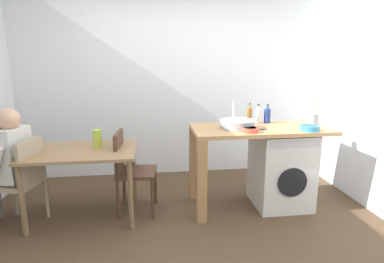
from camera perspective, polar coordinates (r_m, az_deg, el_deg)
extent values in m
plane|color=#4C3826|center=(3.25, -1.34, -17.56)|extent=(5.46, 5.46, 0.00)
cube|color=silver|center=(4.56, -3.88, 9.11)|extent=(4.60, 0.10, 2.70)
cube|color=olive|center=(3.45, -19.27, -3.37)|extent=(1.10, 0.76, 0.03)
cylinder|color=brown|center=(3.42, -28.28, -10.99)|extent=(0.05, 0.05, 0.71)
cylinder|color=brown|center=(3.20, -10.98, -11.20)|extent=(0.05, 0.05, 0.71)
cylinder|color=brown|center=(4.00, -25.03, -7.26)|extent=(0.05, 0.05, 0.71)
cylinder|color=brown|center=(3.81, -10.45, -7.16)|extent=(0.05, 0.05, 0.71)
cube|color=gray|center=(3.63, -28.98, -8.11)|extent=(0.49, 0.49, 0.04)
cube|color=gray|center=(3.45, -26.98, -4.94)|extent=(0.13, 0.38, 0.45)
cylinder|color=gray|center=(3.94, -29.21, -10.02)|extent=(0.04, 0.04, 0.45)
cylinder|color=gray|center=(3.47, -27.90, -12.91)|extent=(0.04, 0.04, 0.45)
cylinder|color=gray|center=(3.74, -24.70, -10.72)|extent=(0.04, 0.04, 0.45)
cube|color=#4C3323|center=(3.52, -9.89, -7.25)|extent=(0.44, 0.44, 0.04)
cube|color=#4C3323|center=(3.48, -12.98, -3.72)|extent=(0.07, 0.38, 0.45)
cylinder|color=#4C3323|center=(3.74, -6.62, -9.55)|extent=(0.04, 0.04, 0.45)
cylinder|color=#4C3323|center=(3.42, -7.11, -11.86)|extent=(0.04, 0.04, 0.45)
cylinder|color=#4C3323|center=(3.79, -12.12, -9.47)|extent=(0.04, 0.04, 0.45)
cylinder|color=#4C3323|center=(3.47, -13.17, -11.72)|extent=(0.04, 0.04, 0.45)
cylinder|color=#595651|center=(3.78, -30.47, -6.64)|extent=(0.42, 0.24, 0.14)
cube|color=silver|center=(3.54, -29.51, -3.55)|extent=(0.28, 0.38, 0.52)
cylinder|color=silver|center=(3.71, -27.81, -2.86)|extent=(0.20, 0.14, 0.31)
sphere|color=tan|center=(3.47, -30.14, 1.94)|extent=(0.21, 0.21, 0.21)
sphere|color=black|center=(3.52, -30.76, 0.62)|extent=(0.12, 0.12, 0.12)
cube|color=tan|center=(3.55, 12.25, 0.41)|extent=(1.50, 0.68, 0.04)
cube|color=#A07749|center=(3.24, 1.75, -9.01)|extent=(0.10, 0.10, 0.88)
cube|color=#A07749|center=(3.78, 0.31, -5.76)|extent=(0.10, 0.10, 0.88)
cube|color=silver|center=(3.77, 15.69, -6.47)|extent=(0.60, 0.60, 0.86)
cylinder|color=black|center=(3.53, 17.60, -8.72)|extent=(0.32, 0.02, 0.32)
cube|color=#B2B2B7|center=(3.41, 18.02, -2.19)|extent=(0.54, 0.01, 0.08)
cylinder|color=#9EA0A5|center=(3.46, 8.20, 1.34)|extent=(0.38, 0.38, 0.09)
cylinder|color=#B2B2B7|center=(3.61, 7.48, 3.39)|extent=(0.02, 0.02, 0.28)
cylinder|color=brown|center=(3.76, 10.27, 2.80)|extent=(0.06, 0.06, 0.17)
cone|color=brown|center=(3.74, 10.34, 4.42)|extent=(0.05, 0.05, 0.05)
cylinder|color=#262626|center=(3.73, 10.36, 4.91)|extent=(0.02, 0.02, 0.02)
cylinder|color=silver|center=(3.76, 11.80, 2.68)|extent=(0.06, 0.06, 0.16)
cone|color=silver|center=(3.75, 11.87, 4.22)|extent=(0.06, 0.06, 0.04)
cylinder|color=#262626|center=(3.74, 11.89, 4.69)|extent=(0.02, 0.02, 0.02)
cylinder|color=navy|center=(3.80, 13.38, 2.69)|extent=(0.07, 0.07, 0.16)
cone|color=navy|center=(3.78, 13.46, 4.18)|extent=(0.07, 0.07, 0.04)
cylinder|color=#262626|center=(3.78, 13.49, 4.64)|extent=(0.03, 0.03, 0.02)
cylinder|color=#D84C38|center=(3.30, 10.41, 0.32)|extent=(0.17, 0.17, 0.05)
cylinder|color=maroon|center=(3.29, 10.42, 0.52)|extent=(0.14, 0.14, 0.02)
cylinder|color=gray|center=(3.83, 20.96, 2.06)|extent=(0.11, 0.11, 0.13)
cylinder|color=#99724C|center=(3.81, 20.82, 4.23)|extent=(0.01, 0.04, 0.18)
cylinder|color=#99724C|center=(3.81, 21.48, 4.17)|extent=(0.01, 0.05, 0.18)
cylinder|color=teal|center=(3.52, 20.40, 0.59)|extent=(0.20, 0.20, 0.05)
cylinder|color=#1E546B|center=(3.52, 20.41, 0.81)|extent=(0.16, 0.16, 0.03)
cylinder|color=#A8C63D|center=(3.49, -16.67, -1.17)|extent=(0.09, 0.09, 0.19)
cube|color=#B2B2B7|center=(3.44, 12.04, 0.42)|extent=(0.15, 0.06, 0.01)
cube|color=#262628|center=(3.44, 12.04, 0.42)|extent=(0.15, 0.06, 0.01)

